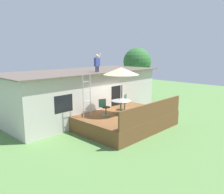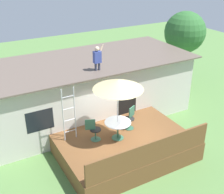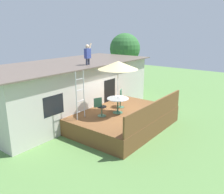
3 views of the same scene
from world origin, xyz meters
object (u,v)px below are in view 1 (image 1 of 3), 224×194
object	(u,v)px
patio_table	(121,103)
person_figure	(97,62)
patio_umbrella	(121,71)
step_ladder	(87,96)
patio_chair_left	(105,107)
patio_chair_right	(125,102)
backyard_tree	(137,62)

from	to	relation	value
patio_table	person_figure	world-z (taller)	person_figure
patio_umbrella	person_figure	xyz separation A→B (m)	(0.22, 2.10, 0.42)
step_ladder	patio_chair_left	size ratio (longest dim) A/B	2.39
patio_table	patio_chair_right	xyz separation A→B (m)	(0.85, 0.44, -0.13)
step_ladder	patio_chair_right	size ratio (longest dim) A/B	2.39
patio_umbrella	patio_chair_right	bearing A→B (deg)	27.28
step_ladder	patio_umbrella	bearing A→B (deg)	-28.32
patio_table	backyard_tree	world-z (taller)	backyard_tree
patio_table	patio_chair_right	bearing A→B (deg)	27.28
backyard_tree	patio_table	bearing A→B (deg)	-147.79
patio_chair_right	backyard_tree	distance (m)	7.86
patio_umbrella	step_ladder	world-z (taller)	patio_umbrella
patio_table	person_figure	distance (m)	3.04
step_ladder	person_figure	size ratio (longest dim) A/B	1.98
patio_chair_left	backyard_tree	size ratio (longest dim) A/B	0.21
person_figure	step_ladder	bearing A→B (deg)	-146.86
step_ladder	backyard_tree	distance (m)	9.72
patio_table	backyard_tree	size ratio (longest dim) A/B	0.23
patio_umbrella	backyard_tree	xyz separation A→B (m)	(7.25, 4.57, 0.07)
person_figure	patio_chair_right	bearing A→B (deg)	-69.04
patio_table	patio_chair_right	world-z (taller)	patio_chair_right
backyard_tree	person_figure	bearing A→B (deg)	-160.71
patio_chair_left	person_figure	bearing A→B (deg)	80.44
person_figure	backyard_tree	xyz separation A→B (m)	(7.03, 2.46, -0.34)
patio_table	patio_umbrella	world-z (taller)	patio_umbrella
person_figure	patio_chair_left	world-z (taller)	person_figure
step_ladder	person_figure	xyz separation A→B (m)	(1.86, 1.22, 1.66)
patio_table	person_figure	xyz separation A→B (m)	(0.22, 2.10, 2.18)
patio_table	step_ladder	distance (m)	1.94
patio_chair_right	person_figure	bearing A→B (deg)	-96.32
patio_table	patio_umbrella	bearing A→B (deg)	-7.13
patio_umbrella	step_ladder	xyz separation A→B (m)	(-1.65, 0.89, -1.25)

